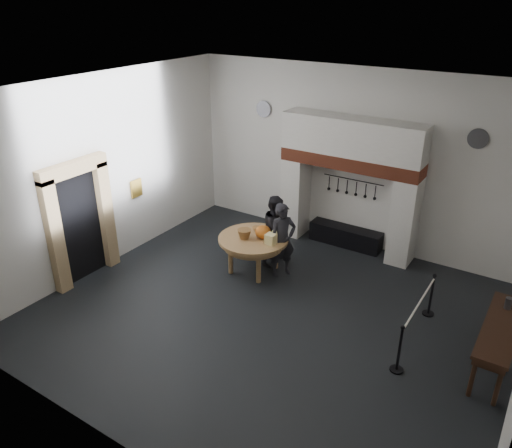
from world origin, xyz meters
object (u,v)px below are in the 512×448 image
Objects in this scene: work_table at (253,239)px; visitor_far at (276,230)px; barrier_post_near at (399,350)px; iron_range at (345,236)px; barrier_post_far at (431,296)px; visitor_near at (283,240)px; side_table at (501,327)px.

visitor_far is (0.24, 0.64, 0.03)m from work_table.
iron_range is at bearing 124.39° from barrier_post_near.
visitor_near is at bearing -176.33° from barrier_post_far.
work_table is at bearing 143.54° from visitor_near.
visitor_far is 0.79× the size of side_table.
barrier_post_far is at bearing -53.20° from visitor_near.
work_table reaches higher than iron_range.
visitor_near is 3.84m from barrier_post_near.
visitor_far is 4.37m from barrier_post_near.
iron_range is at bearing 61.79° from work_table.
visitor_near is 1.97× the size of barrier_post_near.
visitor_near is (-0.65, -2.18, 0.63)m from iron_range.
iron_range is at bearing 144.10° from barrier_post_far.
visitor_near is 4.82m from side_table.
visitor_near reaches higher than barrier_post_far.
visitor_far reaches higher than side_table.
side_table is at bearing -36.00° from barrier_post_far.
iron_range is at bearing -29.97° from visitor_far.
barrier_post_far is at bearing -35.90° from iron_range.
barrier_post_near is at bearing -90.00° from barrier_post_far.
barrier_post_far reaches higher than iron_range.
visitor_far is at bearing 177.20° from barrier_post_far.
visitor_near is 0.80× the size of side_table.
visitor_near is at bearing 20.41° from work_table.
work_table is at bearing 158.93° from barrier_post_near.
visitor_near reaches higher than visitor_far.
visitor_far is 1.93× the size of barrier_post_far.
visitor_near is at bearing -134.33° from visitor_far.
visitor_near is at bearing 152.08° from barrier_post_near.
iron_range is 1.09× the size of visitor_far.
barrier_post_far is at bearing 90.00° from barrier_post_near.
visitor_near is at bearing -106.71° from iron_range.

